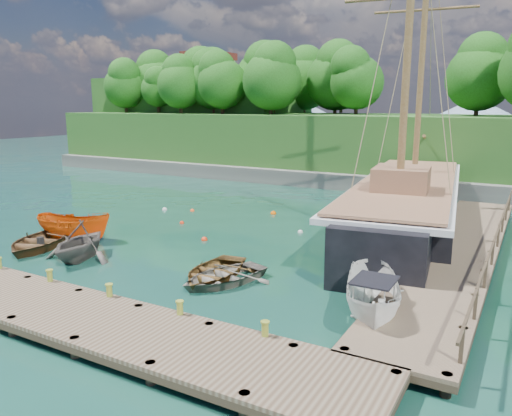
# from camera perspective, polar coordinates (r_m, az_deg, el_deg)

# --- Properties ---
(ground) EXTENTS (160.00, 160.00, 0.00)m
(ground) POSITION_cam_1_polar(r_m,az_deg,el_deg) (22.87, -10.67, -6.21)
(ground) COLOR #123727
(ground) RESTS_ON ground
(dock_near) EXTENTS (20.00, 3.20, 1.10)m
(dock_near) POSITION_cam_1_polar(r_m,az_deg,el_deg) (17.08, -19.76, -11.53)
(dock_near) COLOR brown
(dock_near) RESTS_ON ground
(dock_east) EXTENTS (3.20, 24.00, 1.10)m
(dock_east) POSITION_cam_1_polar(r_m,az_deg,el_deg) (24.58, 22.16, -4.57)
(dock_east) COLOR brown
(dock_east) RESTS_ON ground
(bollard_0) EXTENTS (0.26, 0.26, 0.45)m
(bollard_0) POSITION_cam_1_polar(r_m,az_deg,el_deg) (22.58, -27.12, -7.59)
(bollard_0) COLOR olive
(bollard_0) RESTS_ON ground
(bollard_1) EXTENTS (0.26, 0.26, 0.45)m
(bollard_1) POSITION_cam_1_polar(r_m,az_deg,el_deg) (20.24, -22.32, -9.34)
(bollard_1) COLOR olive
(bollard_1) RESTS_ON ground
(bollard_2) EXTENTS (0.26, 0.26, 0.45)m
(bollard_2) POSITION_cam_1_polar(r_m,az_deg,el_deg) (18.10, -16.27, -11.43)
(bollard_2) COLOR olive
(bollard_2) RESTS_ON ground
(bollard_3) EXTENTS (0.26, 0.26, 0.45)m
(bollard_3) POSITION_cam_1_polar(r_m,az_deg,el_deg) (16.24, -8.60, -13.85)
(bollard_3) COLOR olive
(bollard_3) RESTS_ON ground
(bollard_4) EXTENTS (0.26, 0.26, 0.45)m
(bollard_4) POSITION_cam_1_polar(r_m,az_deg,el_deg) (14.76, 1.03, -16.50)
(bollard_4) COLOR olive
(bollard_4) RESTS_ON ground
(rowboat_0) EXTENTS (4.62, 5.33, 0.93)m
(rowboat_0) POSITION_cam_1_polar(r_m,az_deg,el_deg) (27.01, -23.54, -4.21)
(rowboat_0) COLOR #52371F
(rowboat_0) RESTS_ON ground
(rowboat_1) EXTENTS (4.01, 4.36, 1.92)m
(rowboat_1) POSITION_cam_1_polar(r_m,az_deg,el_deg) (24.44, -19.42, -5.52)
(rowboat_1) COLOR #58514A
(rowboat_1) RESTS_ON ground
(rowboat_2) EXTENTS (3.31, 4.31, 0.83)m
(rowboat_2) POSITION_cam_1_polar(r_m,az_deg,el_deg) (20.64, -4.83, -8.05)
(rowboat_2) COLOR brown
(rowboat_2) RESTS_ON ground
(rowboat_3) EXTENTS (3.86, 4.53, 0.80)m
(rowboat_3) POSITION_cam_1_polar(r_m,az_deg,el_deg) (20.15, -3.79, -8.54)
(rowboat_3) COLOR slate
(rowboat_3) RESTS_ON ground
(motorboat_orange) EXTENTS (4.47, 2.67, 1.62)m
(motorboat_orange) POSITION_cam_1_polar(r_m,az_deg,el_deg) (27.90, -19.96, -3.44)
(motorboat_orange) COLOR #DC550C
(motorboat_orange) RESTS_ON ground
(cabin_boat_white) EXTENTS (3.10, 4.97, 1.80)m
(cabin_boat_white) POSITION_cam_1_polar(r_m,az_deg,el_deg) (17.22, 13.17, -12.50)
(cabin_boat_white) COLOR silver
(cabin_boat_white) RESTS_ON ground
(schooner) EXTENTS (7.87, 28.78, 21.34)m
(schooner) POSITION_cam_1_polar(r_m,az_deg,el_deg) (29.64, 16.78, -0.00)
(schooner) COLOR black
(schooner) RESTS_ON ground
(mooring_buoy_0) EXTENTS (0.31, 0.31, 0.31)m
(mooring_buoy_0) POSITION_cam_1_polar(r_m,az_deg,el_deg) (29.51, -17.52, -2.46)
(mooring_buoy_0) COLOR white
(mooring_buoy_0) RESTS_ON ground
(mooring_buoy_1) EXTENTS (0.28, 0.28, 0.28)m
(mooring_buoy_1) POSITION_cam_1_polar(r_m,az_deg,el_deg) (30.09, -8.47, -1.76)
(mooring_buoy_1) COLOR red
(mooring_buoy_1) RESTS_ON ground
(mooring_buoy_2) EXTENTS (0.34, 0.34, 0.34)m
(mooring_buoy_2) POSITION_cam_1_polar(r_m,az_deg,el_deg) (26.29, -5.92, -3.68)
(mooring_buoy_2) COLOR red
(mooring_buoy_2) RESTS_ON ground
(mooring_buoy_3) EXTENTS (0.28, 0.28, 0.28)m
(mooring_buoy_3) POSITION_cam_1_polar(r_m,az_deg,el_deg) (27.79, 5.08, -2.81)
(mooring_buoy_3) COLOR silver
(mooring_buoy_3) RESTS_ON ground
(mooring_buoy_4) EXTENTS (0.29, 0.29, 0.29)m
(mooring_buoy_4) POSITION_cam_1_polar(r_m,az_deg,el_deg) (33.43, -7.30, -0.36)
(mooring_buoy_4) COLOR #FA4C18
(mooring_buoy_4) RESTS_ON ground
(mooring_buoy_5) EXTENTS (0.37, 0.37, 0.37)m
(mooring_buoy_5) POSITION_cam_1_polar(r_m,az_deg,el_deg) (32.35, 1.99, -0.68)
(mooring_buoy_5) COLOR #FB5F00
(mooring_buoy_5) RESTS_ON ground
(mooring_buoy_6) EXTENTS (0.34, 0.34, 0.34)m
(mooring_buoy_6) POSITION_cam_1_polar(r_m,az_deg,el_deg) (34.06, -10.40, -0.23)
(mooring_buoy_6) COLOR silver
(mooring_buoy_6) RESTS_ON ground
(mooring_buoy_7) EXTENTS (0.33, 0.33, 0.33)m
(mooring_buoy_7) POSITION_cam_1_polar(r_m,az_deg,el_deg) (22.47, -1.91, -6.34)
(mooring_buoy_7) COLOR red
(mooring_buoy_7) RESTS_ON ground
(headland) EXTENTS (51.00, 19.31, 12.90)m
(headland) POSITION_cam_1_polar(r_m,az_deg,el_deg) (55.03, -0.03, 10.30)
(headland) COLOR #474744
(headland) RESTS_ON ground
(distant_ridge) EXTENTS (117.00, 40.00, 10.00)m
(distant_ridge) POSITION_cam_1_polar(r_m,az_deg,el_deg) (87.14, 23.22, 9.15)
(distant_ridge) COLOR #728CA5
(distant_ridge) RESTS_ON ground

